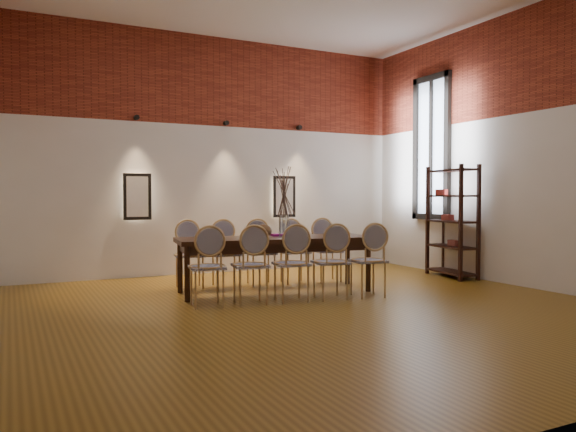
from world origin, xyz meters
name	(u,v)px	position (x,y,z in m)	size (l,w,h in m)	color
floor	(314,310)	(0.00, 0.00, -0.01)	(7.00, 7.00, 0.02)	brown
wall_back	(213,156)	(0.00, 3.55, 2.00)	(7.00, 0.10, 4.00)	silver
wall_right	(532,147)	(3.55, 0.00, 2.00)	(0.10, 7.00, 4.00)	silver
brick_band_back	(214,81)	(0.00, 3.48, 3.25)	(7.00, 0.02, 1.50)	maroon
brick_band_right	(530,58)	(3.48, 0.00, 3.25)	(0.02, 7.00, 1.50)	maroon
niche_left	(137,197)	(-1.30, 3.45, 1.30)	(0.36, 0.06, 0.66)	#FFEAC6
niche_right	(284,197)	(1.30, 3.45, 1.30)	(0.36, 0.06, 0.66)	#FFEAC6
spot_fixture_left	(137,117)	(-1.30, 3.42, 2.55)	(0.08, 0.08, 0.10)	black
spot_fixture_mid	(226,123)	(0.20, 3.42, 2.55)	(0.08, 0.08, 0.10)	black
spot_fixture_right	(299,128)	(1.60, 3.42, 2.55)	(0.08, 0.08, 0.10)	black
window_glass	(432,148)	(3.46, 2.00, 2.15)	(0.02, 0.78, 2.38)	silver
window_frame	(431,148)	(3.44, 2.00, 2.15)	(0.08, 0.90, 2.50)	black
window_mullion	(431,148)	(3.44, 2.00, 2.15)	(0.06, 0.06, 2.40)	black
dining_table	(275,265)	(0.10, 1.26, 0.38)	(2.63, 0.84, 0.75)	black
chair_near_a	(207,267)	(-1.04, 0.72, 0.47)	(0.44, 0.44, 0.94)	tan
chair_near_b	(250,265)	(-0.52, 0.64, 0.47)	(0.44, 0.44, 0.94)	tan
chair_near_c	(291,264)	(0.00, 0.57, 0.47)	(0.44, 0.44, 0.94)	tan
chair_near_d	(331,262)	(0.52, 0.49, 0.47)	(0.44, 0.44, 0.94)	tan
chair_near_e	(368,261)	(1.04, 0.41, 0.47)	(0.44, 0.44, 0.94)	tan
chair_far_a	(190,255)	(-0.84, 2.11, 0.47)	(0.44, 0.44, 0.94)	tan
chair_far_b	(226,254)	(-0.32, 2.03, 0.47)	(0.44, 0.44, 0.94)	tan
chair_far_c	(261,253)	(0.20, 1.96, 0.47)	(0.44, 0.44, 0.94)	tan
chair_far_d	(295,252)	(0.72, 1.88, 0.47)	(0.44, 0.44, 0.94)	tan
chair_far_e	(327,251)	(1.24, 1.80, 0.47)	(0.44, 0.44, 0.94)	tan
vase	(284,226)	(0.23, 1.24, 0.90)	(0.14, 0.14, 0.30)	silver
dried_branches	(284,193)	(0.23, 1.24, 1.35)	(0.50, 0.50, 0.70)	brown
bowl	(263,231)	(-0.09, 1.24, 0.84)	(0.24, 0.24, 0.18)	#573517
book	(281,235)	(0.27, 1.44, 0.77)	(0.26, 0.18, 0.03)	#981082
shelving_rack	(452,221)	(3.28, 1.30, 0.90)	(0.38, 1.00, 1.80)	black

